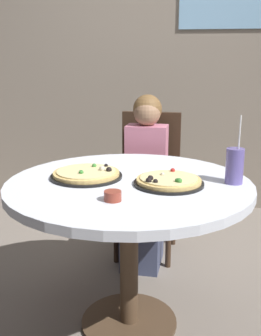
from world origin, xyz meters
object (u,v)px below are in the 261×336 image
chair_wooden (149,175)px  sauce_bowl (113,196)px  diner_child (144,190)px  pizza_veggie (169,181)px  pizza_cheese (87,174)px  soda_cup (235,166)px  dining_table (129,203)px

chair_wooden → sauce_bowl: 1.17m
diner_child → pizza_veggie: 0.80m
pizza_cheese → soda_cup: size_ratio=1.11×
dining_table → chair_wooden: size_ratio=1.19×
chair_wooden → soda_cup: bearing=-60.7°
pizza_cheese → soda_cup: soda_cup is taller
diner_child → sauce_bowl: (-0.02, -0.97, 0.29)m
dining_table → pizza_cheese: (-0.21, 0.03, 0.12)m
pizza_veggie → sauce_bowl: 0.32m
soda_cup → diner_child: bearing=126.1°
soda_cup → sauce_bowl: bearing=-147.8°
dining_table → soda_cup: 0.51m
dining_table → sauce_bowl: 0.30m
diner_child → soda_cup: (0.48, -0.65, 0.35)m
chair_wooden → sauce_bowl: bearing=-91.4°
dining_table → sauce_bowl: size_ratio=16.15×
dining_table → soda_cup: (0.47, 0.04, 0.19)m
pizza_cheese → sauce_bowl: bearing=-58.9°
diner_child → pizza_cheese: 0.75m
sauce_bowl → chair_wooden: bearing=88.6°
chair_wooden → sauce_bowl: chair_wooden is taller
chair_wooden → pizza_cheese: chair_wooden is taller
pizza_veggie → pizza_cheese: bearing=171.3°
pizza_veggie → pizza_cheese: 0.40m
soda_cup → sauce_bowl: size_ratio=4.40×
dining_table → chair_wooden: bearing=89.7°
pizza_cheese → soda_cup: (0.68, 0.01, 0.06)m
pizza_veggie → pizza_cheese: size_ratio=0.92×
chair_wooden → diner_child: 0.19m
dining_table → diner_child: diner_child is taller
pizza_cheese → dining_table: bearing=-9.1°
dining_table → chair_wooden: chair_wooden is taller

